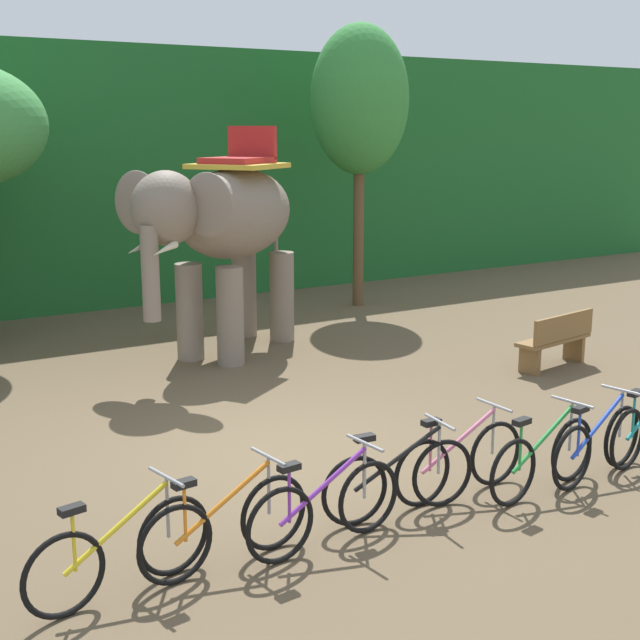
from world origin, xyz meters
name	(u,v)px	position (x,y,z in m)	size (l,w,h in m)	color
ground_plane	(287,453)	(0.00, 0.00, 0.00)	(80.00, 80.00, 0.00)	brown
foliage_hedge	(28,174)	(0.00, 12.17, 2.72)	(36.00, 6.00, 5.43)	#1E6028
tree_center	(360,101)	(5.55, 6.86, 4.28)	(2.03, 2.03, 5.84)	brown
elephant	(226,224)	(1.39, 4.55, 2.20)	(3.99, 3.33, 3.78)	gray
bike_yellow	(121,551)	(-2.68, -2.06, 0.39)	(1.69, 0.53, 0.92)	black
bike_orange	(226,525)	(-1.75, -2.07, 0.39)	(1.70, 0.52, 0.92)	black
bike_purple	(325,508)	(-0.82, -2.22, 0.39)	(1.71, 0.52, 0.92)	black
bike_black	(399,479)	(0.14, -2.03, 0.39)	(1.71, 0.52, 0.92)	black
bike_pink	(460,460)	(0.97, -1.96, 0.39)	(1.71, 0.52, 0.92)	black
bike_green	(543,458)	(1.75, -2.37, 0.39)	(1.70, 0.52, 0.92)	black
bike_blue	(598,444)	(2.55, -2.38, 0.39)	(1.69, 0.52, 0.92)	black
wooden_bench	(557,339)	(5.49, 1.05, 0.48)	(1.55, 0.65, 0.89)	brown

